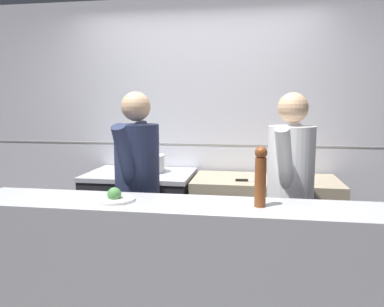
{
  "coord_description": "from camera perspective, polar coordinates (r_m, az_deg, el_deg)",
  "views": [
    {
      "loc": [
        0.54,
        -2.36,
        1.56
      ],
      "look_at": [
        0.05,
        0.7,
        1.15
      ],
      "focal_mm": 35.0,
      "sensor_mm": 36.0,
      "label": 1
    }
  ],
  "objects": [
    {
      "name": "plated_dish_main",
      "position": [
        2.38,
        -11.74,
        -6.6
      ],
      "size": [
        0.25,
        0.25,
        0.09
      ],
      "color": "white",
      "rests_on": "pass_counter"
    },
    {
      "name": "chef_sous",
      "position": [
        2.85,
        14.7,
        -5.82
      ],
      "size": [
        0.42,
        0.71,
        1.64
      ],
      "rotation": [
        0.0,
        0.0,
        -0.31
      ],
      "color": "black",
      "rests_on": "ground_plane"
    },
    {
      "name": "wall_back_tiled",
      "position": [
        3.84,
        1.0,
        3.67
      ],
      "size": [
        8.0,
        0.06,
        2.6
      ],
      "color": "silver",
      "rests_on": "ground_plane"
    },
    {
      "name": "pass_counter",
      "position": [
        2.45,
        -0.6,
        -18.67
      ],
      "size": [
        2.79,
        0.45,
        0.96
      ],
      "color": "#B7BABF",
      "rests_on": "ground_plane"
    },
    {
      "name": "mixing_bowl_steel",
      "position": [
        3.42,
        13.96,
        -3.07
      ],
      "size": [
        0.22,
        0.22,
        0.11
      ],
      "color": "#B7BABF",
      "rests_on": "prep_counter"
    },
    {
      "name": "stock_pot",
      "position": [
        3.61,
        -6.72,
        -1.44
      ],
      "size": [
        0.34,
        0.34,
        0.16
      ],
      "color": "#B7BABF",
      "rests_on": "oven_range"
    },
    {
      "name": "oven_range",
      "position": [
        3.71,
        -7.78,
        -9.8
      ],
      "size": [
        0.99,
        0.71,
        0.91
      ],
      "color": "#232326",
      "rests_on": "ground_plane"
    },
    {
      "name": "chefs_knife",
      "position": [
        3.32,
        9.26,
        -4.11
      ],
      "size": [
        0.37,
        0.07,
        0.02
      ],
      "color": "#B7BABF",
      "rests_on": "prep_counter"
    },
    {
      "name": "prep_counter",
      "position": [
        3.57,
        10.94,
        -10.84
      ],
      "size": [
        1.31,
        0.65,
        0.89
      ],
      "color": "gray",
      "rests_on": "ground_plane"
    },
    {
      "name": "chef_head_cook",
      "position": [
        2.89,
        -8.3,
        -5.37
      ],
      "size": [
        0.36,
        0.72,
        1.65
      ],
      "rotation": [
        0.0,
        0.0,
        -0.09
      ],
      "color": "black",
      "rests_on": "ground_plane"
    },
    {
      "name": "pepper_mill",
      "position": [
        2.21,
        10.4,
        -3.3
      ],
      "size": [
        0.07,
        0.07,
        0.36
      ],
      "color": "brown",
      "rests_on": "pass_counter"
    }
  ]
}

